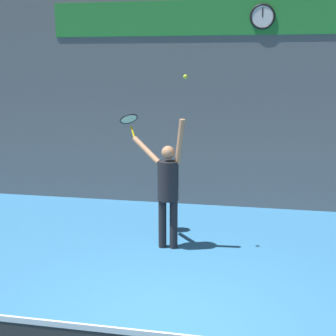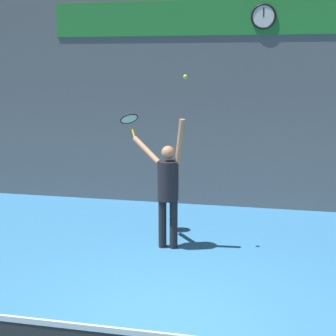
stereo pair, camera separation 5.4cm
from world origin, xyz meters
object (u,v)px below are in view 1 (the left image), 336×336
tennis_player (167,185)px  tennis_racket (129,120)px  scoreboard_clock (262,17)px  tennis_ball (185,77)px

tennis_player → tennis_racket: (-0.77, 0.56, 0.96)m
scoreboard_clock → tennis_player: bearing=-119.3°
tennis_player → tennis_racket: bearing=144.2°
tennis_racket → tennis_ball: 1.44m
scoreboard_clock → tennis_ball: scoreboard_clock is taller
scoreboard_clock → tennis_ball: size_ratio=7.48×
tennis_player → tennis_ball: 1.74m
tennis_player → tennis_ball: tennis_ball is taller
scoreboard_clock → tennis_ball: 2.97m
tennis_player → tennis_ball: size_ratio=32.77×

